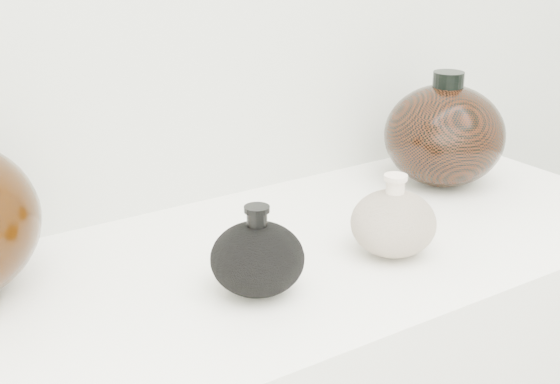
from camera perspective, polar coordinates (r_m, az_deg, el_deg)
black_gourd_vase at (r=0.99m, az=-1.66°, el=-4.84°), size 0.16×0.16×0.12m
cream_gourd_vase at (r=1.10m, az=8.29°, el=-2.22°), size 0.15×0.15×0.12m
right_round_pot at (r=1.39m, az=11.92°, el=4.12°), size 0.27×0.27×0.20m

